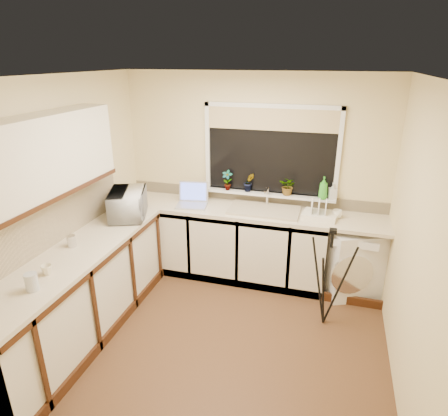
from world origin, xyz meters
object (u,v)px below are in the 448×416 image
washing_machine (352,260)px  plant_a (227,180)px  steel_jar (71,241)px  kettle (124,214)px  soap_bottle_green (323,188)px  laptop (193,199)px  cup_left (47,270)px  microwave (128,204)px  cup_back (337,214)px  tripod (328,278)px  plant_b (249,182)px  dish_rack (320,215)px  plant_d (288,186)px  glass_jug (32,282)px  soap_bottle_clear (333,191)px

washing_machine → plant_a: 1.74m
steel_jar → kettle: bearing=74.5°
plant_a → soap_bottle_green: 1.15m
laptop → cup_left: (-0.59, -1.88, -0.03)m
microwave → cup_back: (2.27, 0.61, -0.11)m
steel_jar → microwave: microwave is taller
tripod → plant_a: size_ratio=4.27×
washing_machine → cup_left: size_ratio=8.80×
soap_bottle_green → cup_back: soap_bottle_green is taller
plant_b → soap_bottle_green: soap_bottle_green is taller
dish_rack → plant_a: plant_a is taller
plant_d → soap_bottle_green: size_ratio=0.84×
glass_jug → cup_left: glass_jug is taller
laptop → soap_bottle_clear: 1.66m
laptop → plant_b: (0.64, 0.24, 0.19)m
plant_d → steel_jar: bearing=-138.3°
kettle → soap_bottle_green: 2.26m
plant_d → soap_bottle_clear: size_ratio=1.16×
tripod → plant_a: plant_a is taller
tripod → steel_jar: (-2.38, -0.72, 0.42)m
soap_bottle_green → glass_jug: bearing=-131.5°
dish_rack → cup_left: cup_left is taller
kettle → plant_b: bearing=39.3°
steel_jar → plant_d: (1.83, 1.63, 0.21)m
steel_jar → soap_bottle_clear: soap_bottle_clear is taller
soap_bottle_clear → steel_jar: bearing=-145.1°
washing_machine → steel_jar: bearing=-174.8°
dish_rack → steel_jar: bearing=-140.3°
kettle → cup_back: 2.36m
glass_jug → plant_a: plant_a is taller
washing_machine → plant_d: size_ratio=3.60×
plant_b → soap_bottle_clear: (0.99, 0.00, -0.02)m
laptop → microwave: (-0.56, -0.57, 0.08)m
soap_bottle_clear → soap_bottle_green: bearing=-164.6°
kettle → soap_bottle_green: size_ratio=0.74×
washing_machine → steel_jar: (-2.63, -1.41, 0.55)m
soap_bottle_green → plant_a: bearing=179.8°
plant_b → cup_left: bearing=-120.1°
washing_machine → kettle: size_ratio=4.13×
steel_jar → microwave: (0.15, 0.82, 0.10)m
dish_rack → glass_jug: size_ratio=2.62×
glass_jug → plant_a: size_ratio=0.57×
soap_bottle_clear → plant_a: bearing=-178.9°
steel_jar → cup_back: (2.42, 1.44, -0.01)m
washing_machine → kettle: bearing=173.8°
cup_back → cup_left: 3.00m
steel_jar → soap_bottle_clear: 2.87m
laptop → cup_back: size_ratio=3.52×
plant_d → tripod: bearing=-59.1°
soap_bottle_green → kettle: bearing=-155.6°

